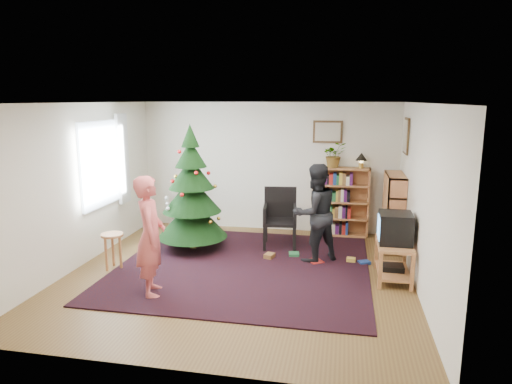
% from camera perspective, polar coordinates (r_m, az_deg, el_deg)
% --- Properties ---
extents(floor, '(5.00, 5.00, 0.00)m').
position_cam_1_polar(floor, '(6.88, -2.15, -10.22)').
color(floor, brown).
rests_on(floor, ground).
extents(ceiling, '(5.00, 5.00, 0.00)m').
position_cam_1_polar(ceiling, '(6.39, -2.33, 11.07)').
color(ceiling, white).
rests_on(ceiling, wall_back).
extents(wall_back, '(5.00, 0.02, 2.50)m').
position_cam_1_polar(wall_back, '(8.94, 1.43, 3.16)').
color(wall_back, silver).
rests_on(wall_back, floor).
extents(wall_front, '(5.00, 0.02, 2.50)m').
position_cam_1_polar(wall_front, '(4.21, -10.09, -6.64)').
color(wall_front, silver).
rests_on(wall_front, floor).
extents(wall_left, '(0.02, 5.00, 2.50)m').
position_cam_1_polar(wall_left, '(7.49, -21.19, 0.75)').
color(wall_left, silver).
rests_on(wall_left, floor).
extents(wall_right, '(0.02, 5.00, 2.50)m').
position_cam_1_polar(wall_right, '(6.44, 19.97, -0.82)').
color(wall_right, silver).
rests_on(wall_right, floor).
extents(rug, '(3.80, 3.60, 0.02)m').
position_cam_1_polar(rug, '(7.15, -1.60, -9.28)').
color(rug, black).
rests_on(rug, floor).
extents(window_pane, '(0.04, 1.20, 1.40)m').
position_cam_1_polar(window_pane, '(7.95, -18.86, 3.32)').
color(window_pane, silver).
rests_on(window_pane, wall_left).
extents(curtain, '(0.06, 0.35, 1.60)m').
position_cam_1_polar(curtain, '(8.54, -16.31, 4.00)').
color(curtain, silver).
rests_on(curtain, wall_left).
extents(picture_back, '(0.55, 0.03, 0.42)m').
position_cam_1_polar(picture_back, '(8.72, 8.96, 7.44)').
color(picture_back, '#4C3319').
rests_on(picture_back, wall_back).
extents(picture_right, '(0.03, 0.50, 0.60)m').
position_cam_1_polar(picture_right, '(8.06, 18.27, 6.68)').
color(picture_right, '#4C3319').
rests_on(picture_right, wall_right).
extents(christmas_tree, '(1.19, 1.19, 2.16)m').
position_cam_1_polar(christmas_tree, '(7.81, -8.02, -0.81)').
color(christmas_tree, '#3F2816').
rests_on(christmas_tree, rug).
extents(bookshelf_back, '(0.95, 0.30, 1.30)m').
position_cam_1_polar(bookshelf_back, '(8.77, 10.84, -1.10)').
color(bookshelf_back, '#B96F42').
rests_on(bookshelf_back, floor).
extents(bookshelf_right, '(0.30, 0.95, 1.30)m').
position_cam_1_polar(bookshelf_right, '(8.23, 16.79, -2.22)').
color(bookshelf_right, '#B96F42').
rests_on(bookshelf_right, floor).
extents(tv_stand, '(0.48, 0.86, 0.55)m').
position_cam_1_polar(tv_stand, '(6.88, 16.81, -7.87)').
color(tv_stand, '#B96F42').
rests_on(tv_stand, floor).
extents(crt_tv, '(0.46, 0.49, 0.43)m').
position_cam_1_polar(crt_tv, '(6.75, 17.00, -4.31)').
color(crt_tv, black).
rests_on(crt_tv, tv_stand).
extents(armchair, '(0.63, 0.63, 1.03)m').
position_cam_1_polar(armchair, '(8.01, 3.13, -2.87)').
color(armchair, black).
rests_on(armchair, rug).
extents(stool, '(0.33, 0.33, 0.55)m').
position_cam_1_polar(stool, '(7.29, -17.50, -5.94)').
color(stool, '#B96F42').
rests_on(stool, floor).
extents(person_standing, '(0.56, 0.68, 1.60)m').
position_cam_1_polar(person_standing, '(6.12, -13.06, -5.40)').
color(person_standing, '#CA5251').
rests_on(person_standing, rug).
extents(person_by_chair, '(0.97, 0.93, 1.57)m').
position_cam_1_polar(person_by_chair, '(7.26, 7.38, -2.63)').
color(person_by_chair, black).
rests_on(person_by_chair, rug).
extents(potted_plant, '(0.53, 0.50, 0.47)m').
position_cam_1_polar(potted_plant, '(8.62, 9.72, 4.61)').
color(potted_plant, gray).
rests_on(potted_plant, bookshelf_back).
extents(table_lamp, '(0.22, 0.22, 0.29)m').
position_cam_1_polar(table_lamp, '(8.63, 13.04, 4.20)').
color(table_lamp, '#A57F33').
rests_on(table_lamp, bookshelf_back).
extents(floor_clutter, '(1.71, 0.43, 0.08)m').
position_cam_1_polar(floor_clutter, '(7.47, 7.79, -8.22)').
color(floor_clutter, '#A51E19').
rests_on(floor_clutter, rug).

